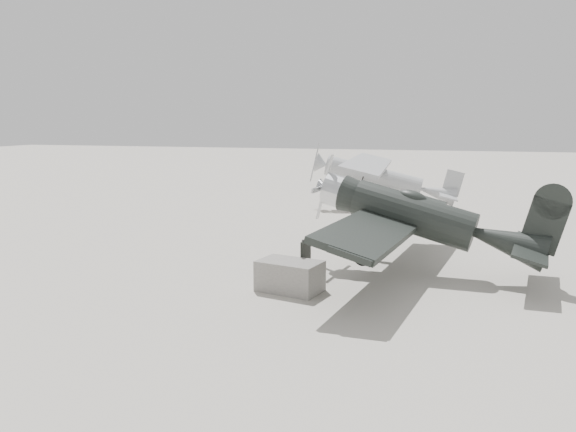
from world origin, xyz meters
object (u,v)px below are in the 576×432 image
Objects in this scene: equipment_block at (290,276)px; sign_board at (306,256)px; lowwing_monoplane at (424,219)px; highwing_monoplane at (379,174)px.

sign_board reaches higher than equipment_block.
highwing_monoplane is (-3.13, 13.03, 0.20)m from lowwing_monoplane.
equipment_block is 1.09m from sign_board.
sign_board is (-3.39, -2.00, -0.98)m from lowwing_monoplane.
sign_board is at bearing -141.28° from lowwing_monoplane.
sign_board is at bearing -94.29° from highwing_monoplane.
lowwing_monoplane reaches higher than sign_board.
highwing_monoplane is 6.34× the size of equipment_block.
equipment_block is at bearing -101.43° from sign_board.
highwing_monoplane reaches higher than equipment_block.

